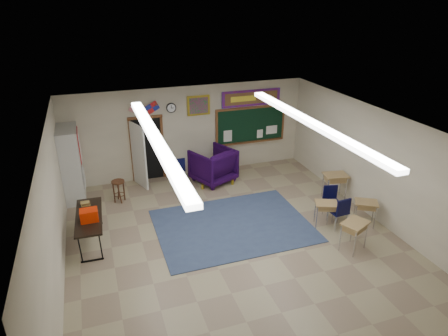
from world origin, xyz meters
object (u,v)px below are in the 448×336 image
object	(u,v)px
wingback_armchair	(213,165)
student_desk_front_right	(334,185)
folding_table	(91,228)
wooden_stool	(119,191)
student_desk_front_left	(325,213)

from	to	relation	value
wingback_armchair	student_desk_front_right	bearing A→B (deg)	117.71
folding_table	wooden_stool	bearing A→B (deg)	68.71
wingback_armchair	wooden_stool	bearing A→B (deg)	-15.70
student_desk_front_left	student_desk_front_right	xyz separation A→B (m)	(1.07, 1.22, 0.07)
wingback_armchair	folding_table	distance (m)	4.59
student_desk_front_left	student_desk_front_right	world-z (taller)	student_desk_front_right
wingback_armchair	student_desk_front_right	distance (m)	3.86
student_desk_front_left	folding_table	size ratio (longest dim) A/B	0.37
wooden_stool	folding_table	bearing A→B (deg)	-113.79
folding_table	wingback_armchair	bearing A→B (deg)	33.96
wingback_armchair	student_desk_front_left	size ratio (longest dim) A/B	1.75
wooden_stool	student_desk_front_right	bearing A→B (deg)	-17.73
student_desk_front_left	student_desk_front_right	bearing A→B (deg)	71.75
student_desk_front_left	folding_table	world-z (taller)	folding_table
student_desk_front_right	student_desk_front_left	bearing A→B (deg)	-120.46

